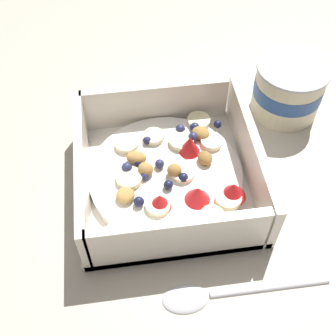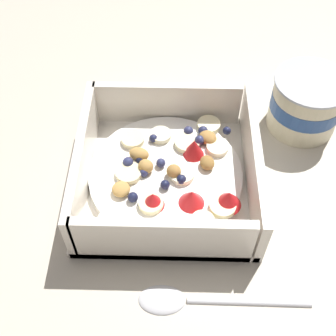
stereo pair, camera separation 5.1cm
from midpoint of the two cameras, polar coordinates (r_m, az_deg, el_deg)
The scene contains 4 objects.
ground_plane at distance 0.53m, azimuth 2.43°, elevation -2.58°, with size 2.40×2.40×0.00m, color beige.
fruit_bowl at distance 0.52m, azimuth 3.00°, elevation -0.84°, with size 0.20×0.20×0.07m.
spoon at distance 0.46m, azimuth 6.10°, elevation -16.68°, with size 0.03×0.17×0.01m.
yogurt_cup at distance 0.61m, azimuth 19.71°, elevation 7.76°, with size 0.10×0.10×0.08m.
Camera 2 is at (0.31, 0.01, 0.44)m, focal length 47.42 mm.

